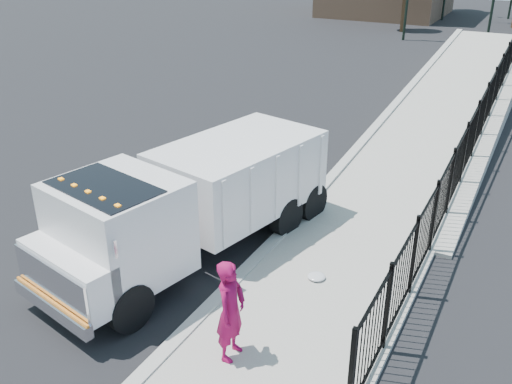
% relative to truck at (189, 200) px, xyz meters
% --- Properties ---
extents(ground, '(120.00, 120.00, 0.00)m').
position_rel_truck_xyz_m(ground, '(1.54, -1.22, -1.50)').
color(ground, black).
rests_on(ground, ground).
extents(curb, '(0.30, 12.00, 0.16)m').
position_rel_truck_xyz_m(curb, '(1.54, -3.22, -1.42)').
color(curb, '#ADAAA3').
rests_on(curb, ground).
extents(ramp, '(3.95, 24.06, 3.19)m').
position_rel_truck_xyz_m(ramp, '(3.67, 14.78, -1.50)').
color(ramp, '#9E998E').
rests_on(ramp, ground).
extents(iron_fence, '(0.10, 28.00, 1.80)m').
position_rel_truck_xyz_m(iron_fence, '(5.09, 10.78, -0.60)').
color(iron_fence, black).
rests_on(iron_fence, ground).
extents(truck, '(4.14, 8.15, 2.67)m').
position_rel_truck_xyz_m(truck, '(0.00, 0.00, 0.00)').
color(truck, black).
rests_on(truck, ground).
extents(worker, '(0.51, 0.74, 1.98)m').
position_rel_truck_xyz_m(worker, '(2.68, -2.72, -0.39)').
color(worker, maroon).
rests_on(worker, sidewalk).
extents(debris, '(0.41, 0.41, 0.10)m').
position_rel_truck_xyz_m(debris, '(3.12, 0.32, -1.33)').
color(debris, silver).
rests_on(debris, sidewalk).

